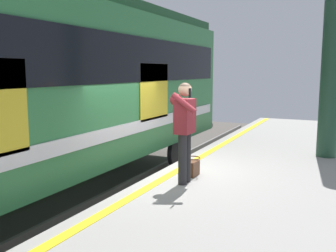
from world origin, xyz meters
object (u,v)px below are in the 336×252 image
train_carriage (28,82)px  handbag (192,167)px  passenger (184,125)px  station_column (332,65)px

train_carriage → handbag: (-0.91, 2.88, -1.50)m
passenger → station_column: 3.88m
station_column → passenger: bearing=-32.7°
train_carriage → passenger: 3.03m
train_carriage → passenger: size_ratio=7.34×
train_carriage → station_column: bearing=126.2°
handbag → station_column: 3.85m
passenger → handbag: (-0.46, -0.03, -0.83)m
passenger → handbag: passenger is taller
handbag → train_carriage: bearing=-72.4°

